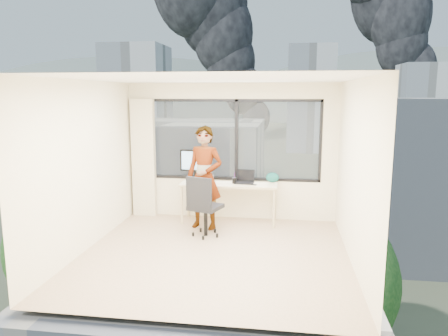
% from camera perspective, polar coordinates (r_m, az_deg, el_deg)
% --- Properties ---
extents(floor, '(4.00, 4.00, 0.01)m').
position_cam_1_polar(floor, '(6.56, -1.27, -11.46)').
color(floor, tan).
rests_on(floor, ground).
extents(ceiling, '(4.00, 4.00, 0.01)m').
position_cam_1_polar(ceiling, '(6.11, -1.37, 11.88)').
color(ceiling, white).
rests_on(ceiling, ground).
extents(wall_front, '(4.00, 0.01, 2.60)m').
position_cam_1_polar(wall_front, '(4.29, -5.74, -4.86)').
color(wall_front, beige).
rests_on(wall_front, ground).
extents(wall_left, '(0.01, 4.00, 2.60)m').
position_cam_1_polar(wall_left, '(6.82, -18.12, 0.22)').
color(wall_left, beige).
rests_on(wall_left, ground).
extents(wall_right, '(0.01, 4.00, 2.60)m').
position_cam_1_polar(wall_right, '(6.20, 17.23, -0.66)').
color(wall_right, beige).
rests_on(wall_right, ground).
extents(window_wall, '(3.30, 0.16, 1.55)m').
position_cam_1_polar(window_wall, '(8.13, 1.36, 3.80)').
color(window_wall, black).
rests_on(window_wall, ground).
extents(curtain, '(0.45, 0.14, 2.30)m').
position_cam_1_polar(curtain, '(8.45, -10.75, 1.30)').
color(curtain, beige).
rests_on(curtain, floor).
extents(desk, '(1.80, 0.60, 0.75)m').
position_cam_1_polar(desk, '(8.01, 0.68, -4.66)').
color(desk, beige).
rests_on(desk, floor).
extents(chair, '(0.70, 0.70, 1.07)m').
position_cam_1_polar(chair, '(7.20, -2.50, -5.01)').
color(chair, black).
rests_on(chair, floor).
extents(person, '(0.76, 0.60, 1.85)m').
position_cam_1_polar(person, '(7.54, -2.64, -1.32)').
color(person, '#2D2D33').
rests_on(person, floor).
extents(monitor, '(0.62, 0.22, 0.61)m').
position_cam_1_polar(monitor, '(8.10, -3.87, 0.39)').
color(monitor, black).
rests_on(monitor, desk).
extents(game_console, '(0.36, 0.31, 0.08)m').
position_cam_1_polar(game_console, '(8.20, -2.57, -1.35)').
color(game_console, white).
rests_on(game_console, desk).
extents(laptop, '(0.37, 0.39, 0.22)m').
position_cam_1_polar(laptop, '(7.89, 2.75, -1.28)').
color(laptop, black).
rests_on(laptop, desk).
extents(cellphone, '(0.13, 0.09, 0.01)m').
position_cam_1_polar(cellphone, '(7.77, 3.98, -2.24)').
color(cellphone, black).
rests_on(cellphone, desk).
extents(pen_cup, '(0.10, 0.10, 0.10)m').
position_cam_1_polar(pen_cup, '(7.89, 1.40, -1.70)').
color(pen_cup, black).
rests_on(pen_cup, desk).
extents(handbag, '(0.24, 0.13, 0.18)m').
position_cam_1_polar(handbag, '(8.04, 6.54, -1.25)').
color(handbag, '#0D5040').
rests_on(handbag, desk).
extents(exterior_ground, '(400.00, 400.00, 0.04)m').
position_cam_1_polar(exterior_ground, '(127.09, 7.68, 2.41)').
color(exterior_ground, '#515B3D').
rests_on(exterior_ground, ground).
extents(near_bldg_a, '(16.00, 12.00, 14.00)m').
position_cam_1_polar(near_bldg_a, '(38.55, -7.14, -4.27)').
color(near_bldg_a, beige).
rests_on(near_bldg_a, exterior_ground).
extents(near_bldg_b, '(14.00, 13.00, 16.00)m').
position_cam_1_polar(near_bldg_b, '(46.14, 21.82, -1.29)').
color(near_bldg_b, silver).
rests_on(near_bldg_b, exterior_ground).
extents(far_tower_a, '(14.00, 14.00, 28.00)m').
position_cam_1_polar(far_tower_a, '(107.28, -11.55, 8.43)').
color(far_tower_a, silver).
rests_on(far_tower_a, exterior_ground).
extents(far_tower_b, '(13.00, 13.00, 30.00)m').
position_cam_1_polar(far_tower_b, '(126.22, 11.51, 9.08)').
color(far_tower_b, silver).
rests_on(far_tower_b, exterior_ground).
extents(far_tower_c, '(15.00, 15.00, 26.00)m').
position_cam_1_polar(far_tower_c, '(152.54, 25.19, 7.71)').
color(far_tower_c, silver).
rests_on(far_tower_c, exterior_ground).
extents(far_tower_d, '(16.00, 14.00, 22.00)m').
position_cam_1_polar(far_tower_d, '(167.62, -13.28, 7.80)').
color(far_tower_d, silver).
rests_on(far_tower_d, exterior_ground).
extents(hill_a, '(288.00, 216.00, 90.00)m').
position_cam_1_polar(hill_a, '(348.14, -12.25, 6.99)').
color(hill_a, slate).
rests_on(hill_a, exterior_ground).
extents(hill_b, '(300.00, 220.00, 96.00)m').
position_cam_1_polar(hill_b, '(341.11, 25.21, 6.22)').
color(hill_b, slate).
rests_on(hill_b, exterior_ground).
extents(tree_a, '(7.00, 7.00, 8.00)m').
position_cam_1_polar(tree_a, '(35.05, -21.97, -11.55)').
color(tree_a, '#194517').
rests_on(tree_a, exterior_ground).
extents(tree_b, '(7.60, 7.60, 9.00)m').
position_cam_1_polar(tree_b, '(26.97, 14.29, -16.57)').
color(tree_b, '#194517').
rests_on(tree_b, exterior_ground).
extents(smoke_plume_b, '(30.00, 18.00, 70.00)m').
position_cam_1_polar(smoke_plume_b, '(185.75, 26.17, 16.55)').
color(smoke_plume_b, black).
rests_on(smoke_plume_b, exterior_ground).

